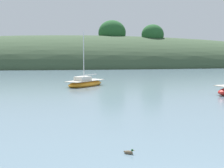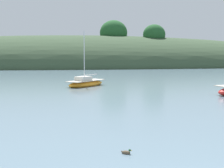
# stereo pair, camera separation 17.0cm
# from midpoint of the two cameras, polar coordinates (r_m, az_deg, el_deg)

# --- Properties ---
(far_shoreline_hill) EXTENTS (150.00, 36.00, 20.72)m
(far_shoreline_hill) POSITION_cam_midpoint_polar(r_m,az_deg,el_deg) (89.10, -6.00, 3.15)
(far_shoreline_hill) COLOR #384C33
(far_shoreline_hill) RESTS_ON ground
(sailboat_black_sloop) EXTENTS (5.03, 5.22, 6.34)m
(sailboat_black_sloop) POSITION_cam_midpoint_polar(r_m,az_deg,el_deg) (36.76, -4.84, 0.14)
(sailboat_black_sloop) COLOR orange
(sailboat_black_sloop) RESTS_ON ground
(duck_lone_right) EXTENTS (0.40, 0.33, 0.24)m
(duck_lone_right) POSITION_cam_midpoint_polar(r_m,az_deg,el_deg) (12.52, 2.54, -11.84)
(duck_lone_right) COLOR brown
(duck_lone_right) RESTS_ON ground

